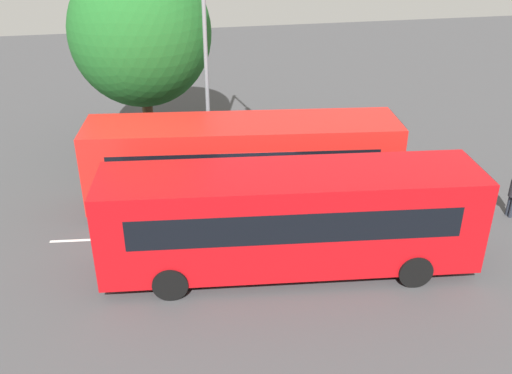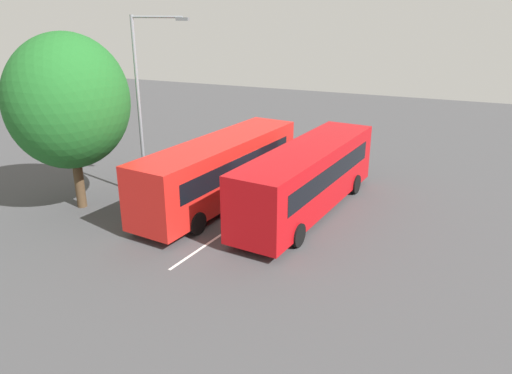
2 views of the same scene
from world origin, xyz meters
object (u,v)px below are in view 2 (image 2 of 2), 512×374
bus_center_left (221,169)px  street_lamp (143,98)px  depot_tree (69,102)px  pedestrian (325,145)px  bus_far_left (308,176)px

bus_center_left → street_lamp: street_lamp is taller
bus_center_left → depot_tree: 7.36m
pedestrian → depot_tree: bearing=-40.0°
pedestrian → depot_tree: 15.13m
bus_far_left → bus_center_left: bearing=104.8°
bus_center_left → street_lamp: (-0.69, 3.59, 3.22)m
bus_center_left → depot_tree: size_ratio=1.36×
bus_far_left → bus_center_left: same height
bus_far_left → bus_center_left: (-0.58, 4.14, 0.00)m
bus_far_left → pedestrian: 8.32m
bus_center_left → street_lamp: 4.87m
bus_far_left → street_lamp: (-1.28, 7.73, 3.22)m
depot_tree → bus_center_left: bearing=-62.2°
street_lamp → depot_tree: size_ratio=1.08×
bus_center_left → depot_tree: depot_tree is taller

